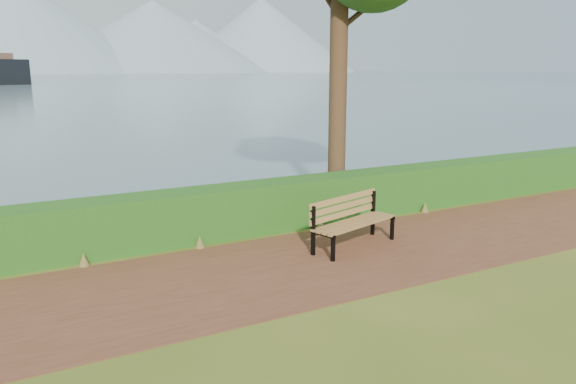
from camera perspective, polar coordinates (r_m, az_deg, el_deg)
ground at (r=9.51m, az=1.68°, el=-8.08°), size 140.00×140.00×0.00m
path at (r=9.75m, az=0.78°, el=-7.52°), size 40.00×3.40×0.01m
hedge at (r=11.58m, az=-4.82°, el=-1.76°), size 32.00×0.85×1.00m
bench at (r=10.71m, az=6.38°, el=-2.65°), size 2.01×1.08×0.97m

